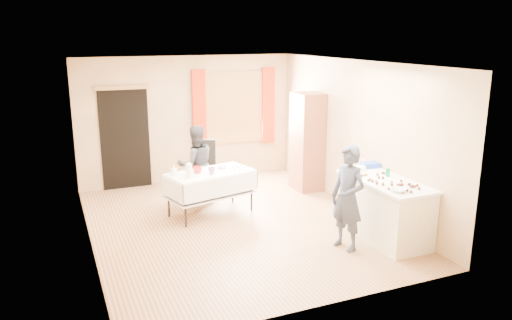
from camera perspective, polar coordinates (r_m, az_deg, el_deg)
name	(u,v)px	position (r m, az deg, el deg)	size (l,w,h in m)	color
floor	(236,225)	(8.24, -2.35, -7.39)	(4.50, 5.50, 0.02)	#9E7047
ceiling	(234,62)	(7.67, -2.56, 11.11)	(4.50, 5.50, 0.02)	white
wall_back	(188,120)	(10.44, -7.78, 4.60)	(4.50, 0.02, 2.60)	tan
wall_front	(324,199)	(5.45, 7.79, -4.41)	(4.50, 0.02, 2.60)	tan
wall_left	(84,161)	(7.40, -19.08, -0.06)	(0.02, 5.50, 2.60)	tan
wall_right	(356,136)	(8.88, 11.36, 2.75)	(0.02, 5.50, 2.60)	tan
window_frame	(234,108)	(10.67, -2.54, 6.01)	(1.32, 0.06, 1.52)	olive
window_pane	(234,108)	(10.65, -2.51, 6.00)	(1.20, 0.02, 1.40)	white
curtain_left	(199,110)	(10.38, -6.50, 5.70)	(0.28, 0.06, 1.65)	#B32B0E
curtain_right	(268,106)	(10.92, 1.41, 6.21)	(0.28, 0.06, 1.65)	#B32B0E
doorway	(125,139)	(10.21, -14.73, 2.33)	(0.95, 0.04, 2.00)	black
door_lintel	(122,87)	(10.03, -15.07, 8.01)	(1.05, 0.06, 0.08)	olive
cabinet	(307,142)	(9.86, 5.88, 2.08)	(0.50, 0.60, 1.92)	brown
counter	(384,209)	(7.82, 14.42, -5.45)	(0.75, 1.59, 0.91)	beige
party_table	(211,189)	(8.59, -5.22, -3.31)	(1.60, 1.08, 0.75)	black
chair	(204,180)	(9.58, -5.95, -2.26)	(0.57, 0.57, 1.06)	black
girl	(348,198)	(7.22, 10.45, -4.30)	(0.50, 0.63, 1.52)	#242C3F
woman	(196,165)	(9.13, -6.87, -0.52)	(0.70, 0.55, 1.43)	black
soda_can	(388,173)	(7.87, 14.83, -1.39)	(0.07, 0.07, 0.12)	#037A3F
mixing_bowl	(399,190)	(7.16, 15.98, -3.33)	(0.27, 0.27, 0.05)	white
foam_block	(360,169)	(8.08, 11.81, -0.96)	(0.15, 0.10, 0.08)	white
blue_basket	(369,165)	(8.33, 12.83, -0.56)	(0.30, 0.20, 0.08)	blue
pitcher	(189,171)	(8.18, -7.67, -1.24)	(0.11, 0.11, 0.22)	silver
cup_red	(198,170)	(8.44, -6.69, -1.10)	(0.20, 0.20, 0.12)	red
cup_rainbow	(212,171)	(8.34, -5.08, -1.25)	(0.13, 0.13, 0.11)	red
small_bowl	(222,167)	(8.71, -3.90, -0.76)	(0.22, 0.22, 0.05)	white
pastry_tray	(238,168)	(8.65, -2.09, -0.95)	(0.28, 0.20, 0.02)	white
bottle	(174,170)	(8.36, -9.38, -1.13)	(0.10, 0.10, 0.17)	white
cake_balls	(390,182)	(7.53, 15.04, -2.43)	(0.53, 1.13, 0.04)	#3F2314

